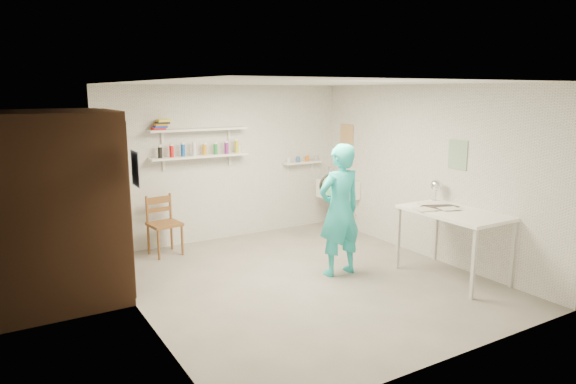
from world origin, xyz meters
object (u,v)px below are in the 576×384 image
man (340,210)px  desk_lamp (436,185)px  wooden_chair (165,224)px  wall_clock (330,186)px  work_table (453,245)px  belfast_sink (338,189)px

man → desk_lamp: 1.41m
man → wooden_chair: bearing=-49.2°
man → desk_lamp: man is taller
desk_lamp → man: bearing=166.8°
wall_clock → work_table: (1.14, -1.05, -0.69)m
work_table → desk_lamp: bearing=67.6°
wall_clock → man: bearing=-90.1°
work_table → desk_lamp: 0.86m
man → wall_clock: size_ratio=5.56×
belfast_sink → man: man is taller
belfast_sink → desk_lamp: size_ratio=3.73×
belfast_sink → desk_lamp: bearing=-87.1°
belfast_sink → work_table: size_ratio=0.47×
man → desk_lamp: (1.35, -0.32, 0.24)m
wall_clock → work_table: wall_clock is taller
belfast_sink → wall_clock: (-1.25, -1.51, 0.42)m
belfast_sink → work_table: bearing=-92.5°
work_table → wall_clock: bearing=137.3°
desk_lamp → belfast_sink: bearing=92.9°
belfast_sink → wall_clock: 2.00m
belfast_sink → wall_clock: wall_clock is taller
wall_clock → work_table: bearing=-42.8°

